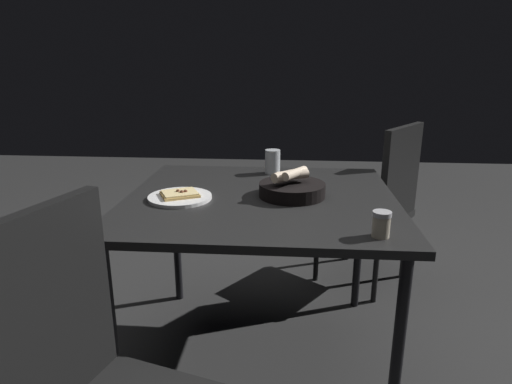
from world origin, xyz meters
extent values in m
plane|color=#2C2C2C|center=(0.00, 0.00, 0.00)|extent=(8.00, 8.00, 0.00)
cube|color=black|center=(0.00, 0.00, 0.73)|extent=(1.09, 1.00, 0.03)
cylinder|color=black|center=(-0.48, -0.44, 0.36)|extent=(0.04, 0.04, 0.72)
cylinder|color=black|center=(0.48, -0.44, 0.36)|extent=(0.04, 0.04, 0.72)
cylinder|color=black|center=(-0.48, 0.44, 0.36)|extent=(0.04, 0.04, 0.72)
cylinder|color=black|center=(0.48, 0.44, 0.36)|extent=(0.04, 0.04, 0.72)
cylinder|color=white|center=(0.32, 0.07, 0.76)|extent=(0.25, 0.25, 0.01)
cube|color=#DAAF61|center=(0.32, 0.07, 0.77)|extent=(0.18, 0.17, 0.01)
cube|color=#F3D893|center=(0.32, 0.07, 0.78)|extent=(0.16, 0.15, 0.01)
sphere|color=brown|center=(0.31, 0.07, 0.78)|extent=(0.02, 0.02, 0.02)
sphere|color=brown|center=(0.33, 0.06, 0.78)|extent=(0.02, 0.02, 0.02)
sphere|color=brown|center=(0.30, 0.06, 0.78)|extent=(0.02, 0.02, 0.02)
cylinder|color=black|center=(-0.13, -0.01, 0.78)|extent=(0.27, 0.27, 0.06)
cylinder|color=beige|center=(-0.10, 0.01, 0.84)|extent=(0.12, 0.11, 0.04)
cylinder|color=beige|center=(-0.14, 0.00, 0.85)|extent=(0.11, 0.14, 0.04)
cylinder|color=beige|center=(-0.13, 0.00, 0.84)|extent=(0.14, 0.09, 0.04)
cylinder|color=#AC1814|center=(-0.07, -0.02, 0.77)|extent=(0.06, 0.06, 0.03)
cylinder|color=silver|center=(-0.03, -0.38, 0.81)|extent=(0.07, 0.07, 0.12)
cylinder|color=orange|center=(-0.03, -0.38, 0.79)|extent=(0.06, 0.06, 0.08)
cylinder|color=#BFB299|center=(-0.40, 0.40, 0.78)|extent=(0.06, 0.06, 0.07)
cylinder|color=maroon|center=(-0.40, 0.40, 0.77)|extent=(0.05, 0.05, 0.03)
cylinder|color=#B7B7BC|center=(-0.40, 0.40, 0.82)|extent=(0.06, 0.06, 0.01)
cube|color=black|center=(0.45, 0.84, 0.71)|extent=(0.15, 0.41, 0.52)
cube|color=black|center=(-0.55, -0.76, 0.41)|extent=(0.61, 0.61, 0.04)
cube|color=black|center=(-0.71, -0.64, 0.69)|extent=(0.28, 0.36, 0.51)
cylinder|color=black|center=(-0.51, -1.02, 0.20)|extent=(0.03, 0.03, 0.39)
cylinder|color=black|center=(-0.29, -0.71, 0.20)|extent=(0.03, 0.03, 0.39)
cylinder|color=black|center=(-0.82, -0.80, 0.20)|extent=(0.03, 0.03, 0.39)
cylinder|color=black|center=(-0.59, -0.49, 0.20)|extent=(0.03, 0.03, 0.39)
camera|label=1|loc=(-0.12, 1.70, 1.28)|focal=30.76mm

